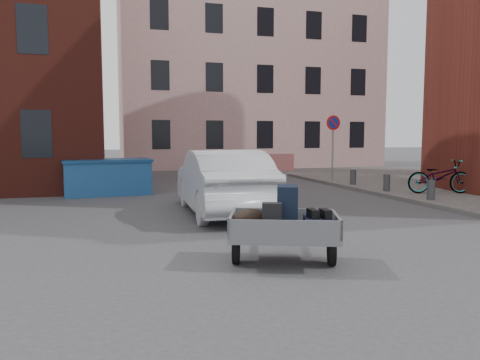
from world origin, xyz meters
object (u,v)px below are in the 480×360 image
object	(u,v)px
silver_car	(222,182)
trailer	(283,225)
dumpster	(107,177)
bicycle	(439,177)

from	to	relation	value
silver_car	trailer	bearing A→B (deg)	88.97
trailer	silver_car	xyz separation A→B (m)	(0.23, 4.82, 0.19)
dumpster	silver_car	xyz separation A→B (m)	(2.75, -4.69, 0.21)
trailer	bicycle	bearing A→B (deg)	58.07
dumpster	bicycle	xyz separation A→B (m)	(10.15, -3.53, 0.06)
trailer	dumpster	bearing A→B (deg)	124.86
silver_car	dumpster	bearing A→B (deg)	-57.84
silver_car	bicycle	distance (m)	7.48
dumpster	bicycle	world-z (taller)	bicycle
trailer	bicycle	world-z (taller)	trailer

